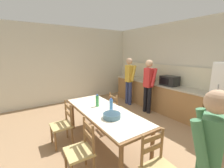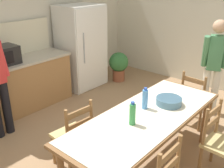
% 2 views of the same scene
% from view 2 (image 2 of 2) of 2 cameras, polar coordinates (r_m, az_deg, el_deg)
% --- Properties ---
extents(ground_plane, '(8.32, 8.32, 0.00)m').
position_cam_2_polar(ground_plane, '(3.65, 0.82, -15.87)').
color(ground_plane, '#9E7A56').
extents(wall_right, '(0.12, 5.20, 2.90)m').
position_cam_2_polar(wall_right, '(5.82, 22.40, 12.83)').
color(wall_right, beige).
rests_on(wall_right, ground).
extents(refrigerator, '(0.90, 0.73, 1.73)m').
position_cam_2_polar(refrigerator, '(5.63, -6.65, 7.99)').
color(refrigerator, white).
rests_on(refrigerator, ground).
extents(microwave, '(0.50, 0.39, 0.30)m').
position_cam_2_polar(microwave, '(4.63, -22.92, 5.70)').
color(microwave, black).
rests_on(microwave, kitchen_counter).
extents(dining_table, '(2.26, 0.86, 0.78)m').
position_cam_2_polar(dining_table, '(3.12, 7.48, -7.82)').
color(dining_table, brown).
rests_on(dining_table, ground).
extents(bottle_near_centre, '(0.07, 0.07, 0.27)m').
position_cam_2_polar(bottle_near_centre, '(2.82, 4.48, -6.53)').
color(bottle_near_centre, green).
rests_on(bottle_near_centre, dining_table).
extents(bottle_off_centre, '(0.07, 0.07, 0.27)m').
position_cam_2_polar(bottle_off_centre, '(3.16, 7.20, -3.25)').
color(bottle_off_centre, '#4C8ED6').
rests_on(bottle_off_centre, dining_table).
extents(serving_bowl, '(0.32, 0.32, 0.09)m').
position_cam_2_polar(serving_bowl, '(3.34, 12.28, -3.57)').
color(serving_bowl, slate).
rests_on(serving_bowl, dining_table).
extents(chair_side_near_right, '(0.44, 0.42, 0.91)m').
position_cam_2_polar(chair_side_near_right, '(3.42, 22.46, -11.72)').
color(chair_side_near_right, olive).
rests_on(chair_side_near_right, ground).
extents(chair_side_far_left, '(0.45, 0.43, 0.91)m').
position_cam_2_polar(chair_side_far_left, '(3.33, -8.31, -10.94)').
color(chair_side_far_left, olive).
rests_on(chair_side_far_left, ground).
extents(chair_head_end, '(0.43, 0.45, 0.91)m').
position_cam_2_polar(chair_head_end, '(4.37, 17.69, -3.27)').
color(chair_head_end, olive).
rests_on(chair_head_end, ground).
extents(person_by_table, '(0.36, 0.46, 1.63)m').
position_cam_2_polar(person_by_table, '(4.69, 21.33, 4.23)').
color(person_by_table, silver).
rests_on(person_by_table, ground).
extents(potted_plant, '(0.44, 0.44, 0.67)m').
position_cam_2_polar(potted_plant, '(6.00, 1.46, 4.25)').
color(potted_plant, brown).
rests_on(potted_plant, ground).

